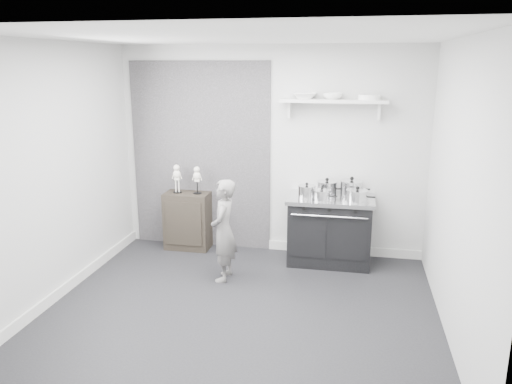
% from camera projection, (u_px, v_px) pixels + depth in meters
% --- Properties ---
extents(ground, '(4.00, 4.00, 0.00)m').
position_uv_depth(ground, '(240.00, 310.00, 5.15)').
color(ground, black).
rests_on(ground, ground).
extents(room_shell, '(4.02, 3.62, 2.71)m').
position_uv_depth(room_shell, '(233.00, 150.00, 4.89)').
color(room_shell, beige).
rests_on(room_shell, ground).
extents(wall_shelf, '(1.30, 0.26, 0.24)m').
position_uv_depth(wall_shelf, '(334.00, 102.00, 6.08)').
color(wall_shelf, silver).
rests_on(wall_shelf, room_shell).
extents(stove, '(1.07, 0.67, 0.86)m').
position_uv_depth(stove, '(330.00, 230.00, 6.28)').
color(stove, black).
rests_on(stove, ground).
extents(side_cabinet, '(0.60, 0.35, 0.78)m').
position_uv_depth(side_cabinet, '(188.00, 221.00, 6.78)').
color(side_cabinet, black).
rests_on(side_cabinet, ground).
extents(child, '(0.30, 0.44, 1.20)m').
position_uv_depth(child, '(224.00, 230.00, 5.74)').
color(child, slate).
rests_on(child, ground).
extents(pot_front_left, '(0.30, 0.21, 0.20)m').
position_uv_depth(pot_front_left, '(307.00, 192.00, 6.11)').
color(pot_front_left, silver).
rests_on(pot_front_left, stove).
extents(pot_back_left, '(0.35, 0.26, 0.21)m').
position_uv_depth(pot_back_left, '(327.00, 188.00, 6.30)').
color(pot_back_left, silver).
rests_on(pot_back_left, stove).
extents(pot_back_right, '(0.37, 0.29, 0.24)m').
position_uv_depth(pot_back_right, '(351.00, 188.00, 6.23)').
color(pot_back_right, silver).
rests_on(pot_back_right, stove).
extents(pot_front_right, '(0.34, 0.26, 0.19)m').
position_uv_depth(pot_front_right, '(357.00, 196.00, 5.96)').
color(pot_front_right, silver).
rests_on(pot_front_right, stove).
extents(pot_front_center, '(0.29, 0.20, 0.17)m').
position_uv_depth(pot_front_center, '(322.00, 195.00, 6.01)').
color(pot_front_center, silver).
rests_on(pot_front_center, stove).
extents(skeleton_full, '(0.12, 0.08, 0.44)m').
position_uv_depth(skeleton_full, '(177.00, 177.00, 6.66)').
color(skeleton_full, silver).
rests_on(skeleton_full, side_cabinet).
extents(skeleton_torso, '(0.12, 0.08, 0.42)m').
position_uv_depth(skeleton_torso, '(197.00, 178.00, 6.60)').
color(skeleton_torso, silver).
rests_on(skeleton_torso, side_cabinet).
extents(bowl_large, '(0.30, 0.30, 0.07)m').
position_uv_depth(bowl_large, '(305.00, 96.00, 6.13)').
color(bowl_large, white).
rests_on(bowl_large, wall_shelf).
extents(bowl_small, '(0.24, 0.24, 0.08)m').
position_uv_depth(bowl_small, '(333.00, 96.00, 6.06)').
color(bowl_small, white).
rests_on(bowl_small, wall_shelf).
extents(plate_stack, '(0.27, 0.27, 0.06)m').
position_uv_depth(plate_stack, '(369.00, 97.00, 5.98)').
color(plate_stack, white).
rests_on(plate_stack, wall_shelf).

